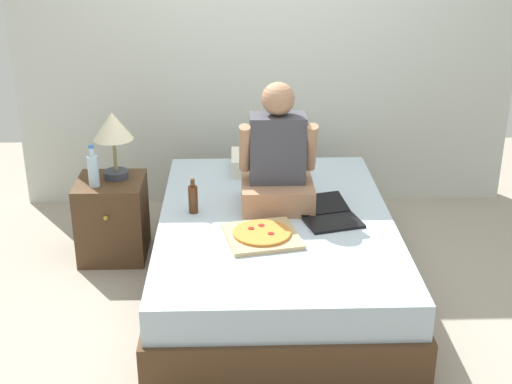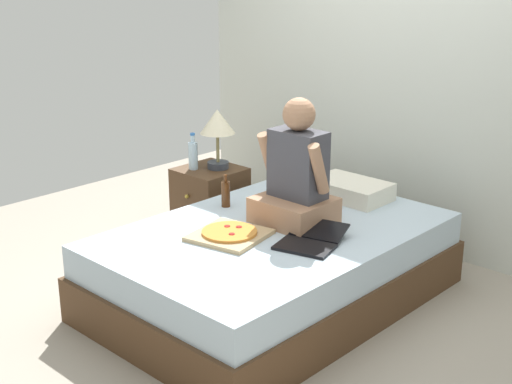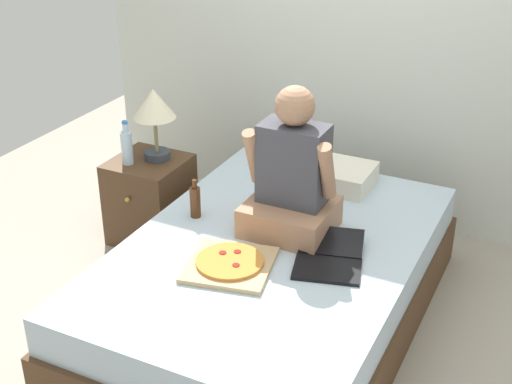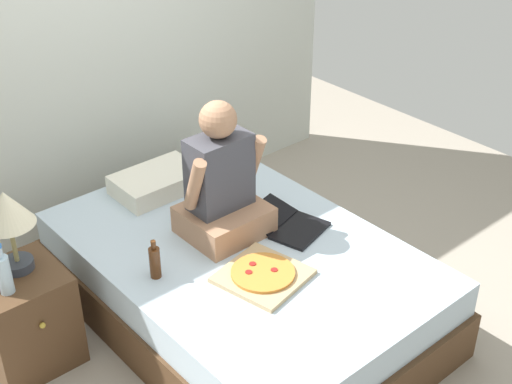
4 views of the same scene
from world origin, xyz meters
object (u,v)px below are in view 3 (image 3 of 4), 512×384
at_px(bed, 272,284).
at_px(person_seated, 292,180).
at_px(lamp_on_left_nightstand, 154,109).
at_px(water_bottle, 127,147).
at_px(pizza_box, 230,264).
at_px(nightstand_left, 151,200).
at_px(laptop, 329,260).
at_px(beer_bottle_on_bed, 195,201).

distance_m(bed, person_seated, 0.56).
distance_m(lamp_on_left_nightstand, water_bottle, 0.28).
distance_m(lamp_on_left_nightstand, pizza_box, 1.29).
height_order(lamp_on_left_nightstand, person_seated, person_seated).
bearing_deg(water_bottle, nightstand_left, 48.35).
xyz_separation_m(bed, person_seated, (0.02, 0.18, 0.53)).
height_order(nightstand_left, pizza_box, nightstand_left).
distance_m(lamp_on_left_nightstand, laptop, 1.51).
relative_size(nightstand_left, laptop, 1.13).
xyz_separation_m(lamp_on_left_nightstand, water_bottle, (-0.12, -0.14, -0.22)).
distance_m(bed, pizza_box, 0.40).
height_order(lamp_on_left_nightstand, beer_bottle_on_bed, lamp_on_left_nightstand).
height_order(bed, person_seated, person_seated).
bearing_deg(person_seated, beer_bottle_on_bed, -168.81).
distance_m(nightstand_left, laptop, 1.50).
relative_size(lamp_on_left_nightstand, laptop, 0.93).
distance_m(water_bottle, laptop, 1.53).
height_order(bed, nightstand_left, nightstand_left).
bearing_deg(nightstand_left, person_seated, -14.65).
relative_size(lamp_on_left_nightstand, water_bottle, 1.63).
bearing_deg(laptop, beer_bottle_on_bed, 171.32).
height_order(lamp_on_left_nightstand, water_bottle, lamp_on_left_nightstand).
relative_size(bed, water_bottle, 7.76).
distance_m(water_bottle, beer_bottle_on_bed, 0.72).
height_order(lamp_on_left_nightstand, laptop, lamp_on_left_nightstand).
distance_m(nightstand_left, person_seated, 1.23).
bearing_deg(beer_bottle_on_bed, pizza_box, -42.06).
bearing_deg(lamp_on_left_nightstand, bed, -26.69).
distance_m(lamp_on_left_nightstand, person_seated, 1.10).
xyz_separation_m(laptop, beer_bottle_on_bed, (-0.82, 0.12, 0.07)).
bearing_deg(water_bottle, beer_bottle_on_bed, -24.55).
height_order(bed, lamp_on_left_nightstand, lamp_on_left_nightstand).
bearing_deg(nightstand_left, water_bottle, -131.65).
distance_m(nightstand_left, pizza_box, 1.25).
distance_m(person_seated, laptop, 0.46).
xyz_separation_m(person_seated, beer_bottle_on_bed, (-0.52, -0.10, -0.20)).
height_order(water_bottle, beer_bottle_on_bed, water_bottle).
height_order(nightstand_left, laptop, laptop).
bearing_deg(water_bottle, lamp_on_left_nightstand, 49.40).
bearing_deg(person_seated, water_bottle, 170.55).
distance_m(bed, water_bottle, 1.28).
distance_m(nightstand_left, lamp_on_left_nightstand, 0.60).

